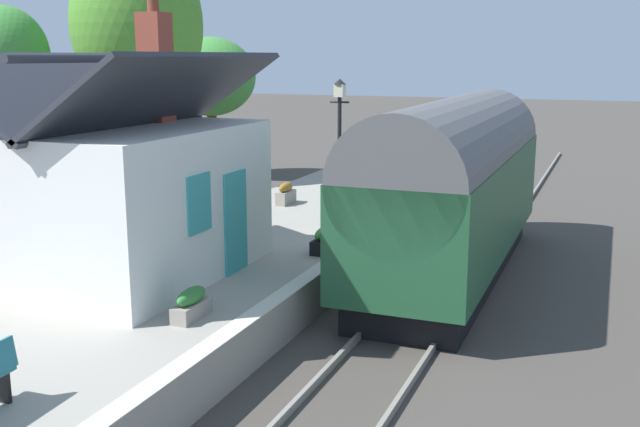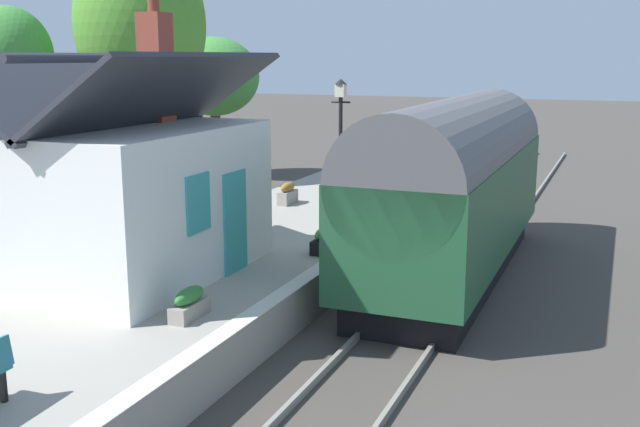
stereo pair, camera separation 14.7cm
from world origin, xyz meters
name	(u,v)px [view 1 (the left image)]	position (x,y,z in m)	size (l,w,h in m)	color
ground_plane	(403,283)	(0.00, 0.00, 0.00)	(160.00, 160.00, 0.00)	#423D38
platform	(265,250)	(0.00, 3.64, 0.44)	(32.00, 5.27, 0.88)	gray
platform_edge_coping	(357,242)	(0.00, 1.18, 0.89)	(32.00, 0.36, 0.02)	beige
rail_near	(472,288)	(0.00, -1.62, 0.07)	(52.00, 0.08, 0.14)	gray
rail_far	(411,281)	(0.00, -0.18, 0.07)	(52.00, 0.08, 0.14)	gray
train	(453,186)	(1.00, -0.90, 2.22)	(10.56, 2.73, 4.32)	black
station_building	(126,195)	(-4.16, 4.71, 2.52)	(5.87, 4.24, 5.64)	white
bench_near_building	(364,187)	(4.76, 2.58, 1.35)	(1.40, 0.43, 0.88)	#26727F
planter_edge_near	(432,167)	(10.26, 1.79, 1.28)	(0.48, 0.48, 0.75)	black
planter_corner_building	(408,186)	(6.64, 1.71, 1.17)	(0.84, 0.32, 0.60)	teal
planter_edge_far	(191,304)	(-6.06, 2.08, 1.14)	(0.88, 0.32, 0.54)	gray
planter_bench_left	(395,166)	(9.98, 3.13, 1.28)	(0.49, 0.49, 0.77)	#9E5138
planter_by_door	(324,240)	(-1.10, 1.61, 1.15)	(0.93, 0.32, 0.58)	black
planter_under_sign	(286,194)	(3.72, 4.73, 1.19)	(0.86, 0.32, 0.65)	gray
planter_bench_right	(342,169)	(9.12, 4.89, 1.19)	(0.91, 0.32, 0.65)	black
lamp_post_platform	(340,126)	(1.27, 2.11, 3.54)	(0.32, 0.50, 3.84)	black
tree_mid_background	(5,57)	(3.43, 14.94, 5.23)	(2.97, 2.92, 6.94)	#4C3828
tree_behind_building	(211,77)	(12.08, 12.03, 4.37)	(3.73, 3.93, 6.08)	#4C3828
tree_distant	(138,25)	(5.61, 11.09, 6.29)	(4.73, 4.35, 9.28)	#4C3828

